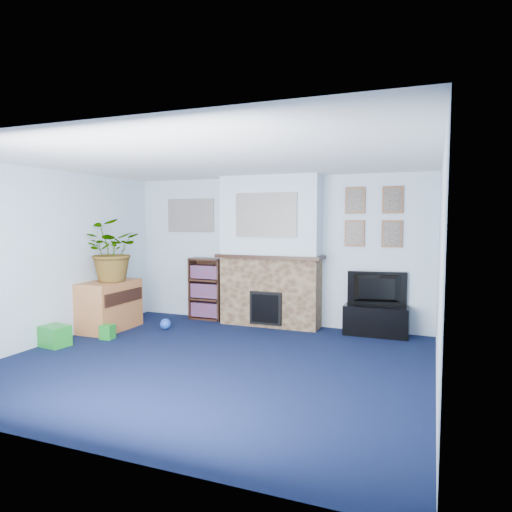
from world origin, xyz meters
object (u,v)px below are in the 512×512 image
at_px(tv_stand, 376,320).
at_px(bookshelf, 207,290).
at_px(sideboard, 109,307).
at_px(television, 377,289).

bearing_deg(tv_stand, bookshelf, 178.46).
xyz_separation_m(bookshelf, sideboard, (-1.06, -1.23, -0.15)).
bearing_deg(tv_stand, sideboard, -163.58).
relative_size(television, bookshelf, 0.82).
relative_size(tv_stand, television, 1.08).
distance_m(television, bookshelf, 2.86).
distance_m(tv_stand, bookshelf, 2.86).
bearing_deg(television, bookshelf, -10.16).
xyz_separation_m(tv_stand, television, (0.00, 0.02, 0.46)).
xyz_separation_m(television, sideboard, (-3.91, -1.17, -0.34)).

